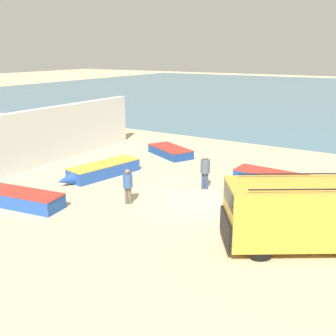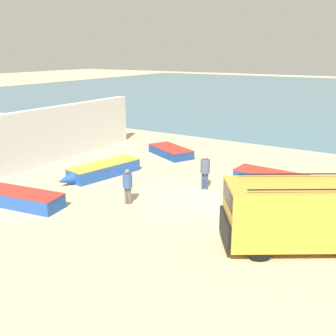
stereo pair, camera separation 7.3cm
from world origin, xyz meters
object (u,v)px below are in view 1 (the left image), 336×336
fishing_rowboat_1 (279,179)px  fishing_rowboat_2 (101,170)px  parked_van (302,213)px  fishing_rowboat_3 (12,197)px  fisherman_1 (128,183)px  fishing_rowboat_0 (169,151)px  fisherman_0 (205,169)px

fishing_rowboat_1 → fishing_rowboat_2: (-8.64, -3.65, 0.04)m
parked_van → fishing_rowboat_3: parked_van is taller
fishing_rowboat_3 → fisherman_1: fisherman_1 is taller
fishing_rowboat_2 → fisherman_1: 4.47m
parked_van → fishing_rowboat_0: (-10.38, 8.38, -0.99)m
fishing_rowboat_2 → fishing_rowboat_0: bearing=-175.8°
fishing_rowboat_2 → fisherman_1: (3.68, -2.45, 0.62)m
parked_van → fishing_rowboat_3: bearing=-20.3°
parked_van → fishing_rowboat_3: (-11.89, -2.61, -0.94)m
fishing_rowboat_1 → fishing_rowboat_3: size_ratio=0.92×
fishing_rowboat_2 → fisherman_1: fisherman_1 is taller
fishing_rowboat_3 → fisherman_0: bearing=-144.2°
fishing_rowboat_1 → fishing_rowboat_2: 9.38m
fishing_rowboat_0 → fishing_rowboat_1: 8.14m
fishing_rowboat_2 → fishing_rowboat_3: 5.22m
fishing_rowboat_0 → fisherman_0: size_ratio=2.29×
parked_van → fishing_rowboat_1: parked_van is taller
fishing_rowboat_0 → fishing_rowboat_2: size_ratio=0.79×
fishing_rowboat_0 → fisherman_1: fisherman_1 is taller
fishing_rowboat_0 → fisherman_1: bearing=136.0°
fishing_rowboat_1 → fisherman_1: size_ratio=3.15×
fisherman_1 → parked_van: bearing=-115.8°
fishing_rowboat_3 → fisherman_0: fisherman_0 is taller
fishing_rowboat_0 → fishing_rowboat_1: bearing=-168.7°
fishing_rowboat_0 → fishing_rowboat_3: fishing_rowboat_3 is taller
fishing_rowboat_2 → fisherman_0: (5.72, 1.10, 0.70)m
parked_van → fisherman_0: bearing=-66.5°
fisherman_0 → fisherman_1: bearing=129.8°
fishing_rowboat_2 → fishing_rowboat_3: fishing_rowboat_2 is taller
fishing_rowboat_1 → fisherman_1: 7.89m
parked_van → fisherman_1: 7.50m
fishing_rowboat_1 → fisherman_0: 3.95m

